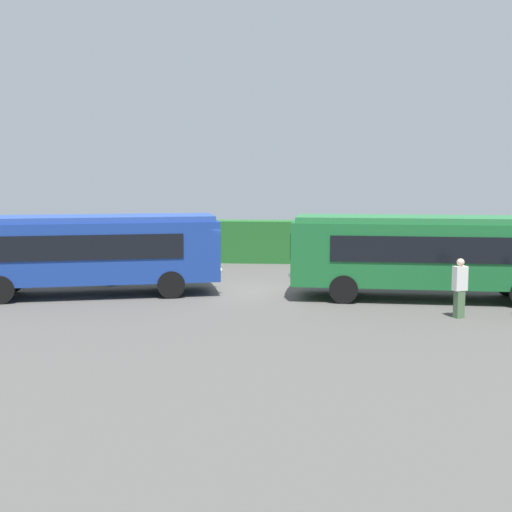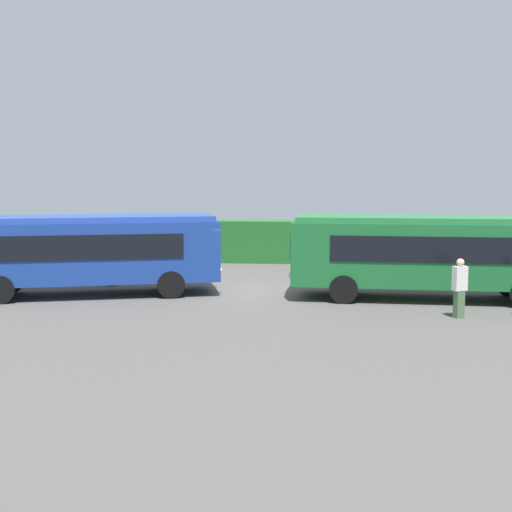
# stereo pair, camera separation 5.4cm
# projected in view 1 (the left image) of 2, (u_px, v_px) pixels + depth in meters

# --- Properties ---
(ground_plane) EXTENTS (64.00, 64.00, 0.00)m
(ground_plane) POSITION_uv_depth(u_px,v_px,m) (244.00, 292.00, 25.89)
(ground_plane) COLOR #514F4C
(bus_blue) EXTENTS (9.84, 4.94, 2.96)m
(bus_blue) POSITION_uv_depth(u_px,v_px,m) (88.00, 249.00, 24.96)
(bus_blue) COLOR navy
(bus_blue) RESTS_ON ground_plane
(bus_green) EXTENTS (9.97, 3.06, 2.98)m
(bus_green) POSITION_uv_depth(u_px,v_px,m) (429.00, 251.00, 24.14)
(bus_green) COLOR #19602D
(bus_green) RESTS_ON ground_plane
(person_left) EXTENTS (0.38, 0.55, 1.68)m
(person_left) POSITION_uv_depth(u_px,v_px,m) (6.00, 267.00, 26.44)
(person_left) COLOR #334C8C
(person_left) RESTS_ON ground_plane
(person_center) EXTENTS (0.46, 0.51, 1.72)m
(person_center) POSITION_uv_depth(u_px,v_px,m) (110.00, 263.00, 27.28)
(person_center) COLOR black
(person_center) RESTS_ON ground_plane
(person_right) EXTENTS (0.49, 0.41, 1.88)m
(person_right) POSITION_uv_depth(u_px,v_px,m) (460.00, 286.00, 21.08)
(person_right) COLOR #4C6B47
(person_right) RESTS_ON ground_plane
(hedge_row) EXTENTS (44.00, 1.41, 2.12)m
(hedge_row) POSITION_uv_depth(u_px,v_px,m) (261.00, 241.00, 34.59)
(hedge_row) COLOR #226127
(hedge_row) RESTS_ON ground_plane
(traffic_cone) EXTENTS (0.36, 0.36, 0.60)m
(traffic_cone) POSITION_uv_depth(u_px,v_px,m) (37.00, 267.00, 30.53)
(traffic_cone) COLOR orange
(traffic_cone) RESTS_ON ground_plane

